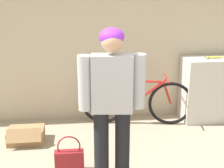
{
  "coord_description": "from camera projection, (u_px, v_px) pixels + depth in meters",
  "views": [
    {
      "loc": [
        -0.44,
        -1.94,
        2.01
      ],
      "look_at": [
        -0.11,
        0.99,
        1.08
      ],
      "focal_mm": 50.0,
      "sensor_mm": 36.0,
      "label": 1
    }
  ],
  "objects": [
    {
      "name": "person",
      "position": [
        112.0,
        97.0,
        3.14
      ],
      "size": [
        0.68,
        0.24,
        1.63
      ],
      "rotation": [
        0.0,
        0.0,
        -0.11
      ],
      "color": "black",
      "rests_on": "ground_plane"
    },
    {
      "name": "handbag",
      "position": [
        69.0,
        159.0,
        3.5
      ],
      "size": [
        0.32,
        0.11,
        0.44
      ],
      "color": "maroon",
      "rests_on": "ground_plane"
    },
    {
      "name": "bicycle",
      "position": [
        137.0,
        102.0,
        4.65
      ],
      "size": [
        1.66,
        0.46,
        0.74
      ],
      "rotation": [
        0.0,
        0.0,
        -0.16
      ],
      "color": "black",
      "rests_on": "ground_plane"
    },
    {
      "name": "banana",
      "position": [
        214.0,
        57.0,
        4.61
      ],
      "size": [
        0.29,
        0.08,
        0.04
      ],
      "color": "#EAD64C",
      "rests_on": "side_shelf"
    },
    {
      "name": "side_shelf",
      "position": [
        212.0,
        89.0,
        4.8
      ],
      "size": [
        0.91,
        0.48,
        0.98
      ],
      "color": "beige",
      "rests_on": "ground_plane"
    },
    {
      "name": "cardboard_box",
      "position": [
        26.0,
        135.0,
        4.18
      ],
      "size": [
        0.47,
        0.4,
        0.25
      ],
      "color": "#A87F51",
      "rests_on": "ground_plane"
    },
    {
      "name": "wall_back",
      "position": [
        107.0,
        35.0,
        4.66
      ],
      "size": [
        8.0,
        0.07,
        2.6
      ],
      "color": "beige",
      "rests_on": "ground_plane"
    }
  ]
}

